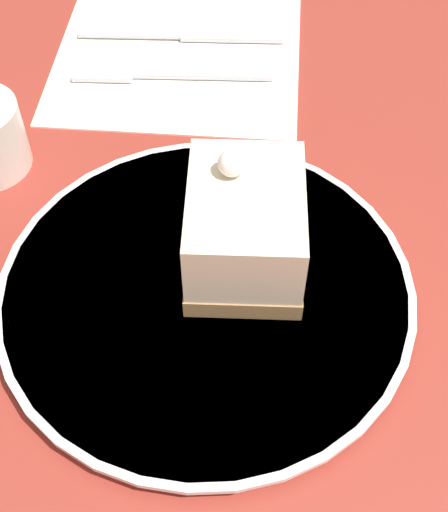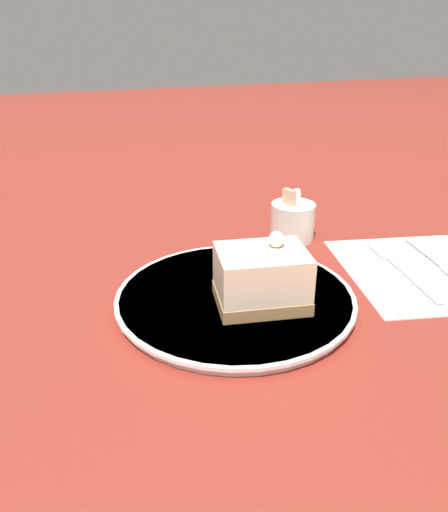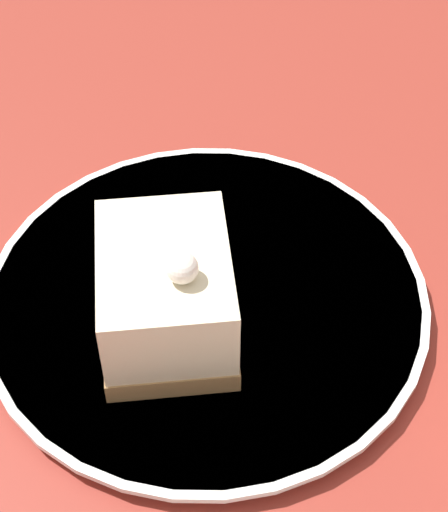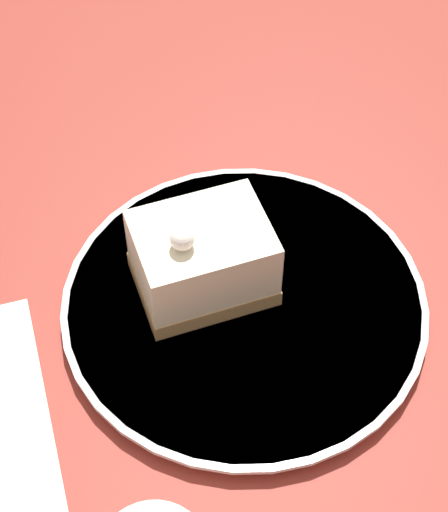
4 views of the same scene
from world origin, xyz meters
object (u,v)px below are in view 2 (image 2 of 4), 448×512
at_px(cake_slice, 262,278).
at_px(sugar_bowl, 293,221).
at_px(fork, 398,264).
at_px(plate, 235,297).

height_order(cake_slice, sugar_bowl, cake_slice).
height_order(fork, sugar_bowl, sugar_bowl).
xyz_separation_m(plate, fork, (0.23, 0.01, -0.00)).
height_order(plate, fork, plate).
bearing_deg(cake_slice, plate, 132.93).
height_order(cake_slice, fork, cake_slice).
relative_size(plate, sugar_bowl, 3.53).
relative_size(cake_slice, fork, 0.63).
distance_m(plate, cake_slice, 0.05).
xyz_separation_m(cake_slice, fork, (0.21, 0.04, -0.04)).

